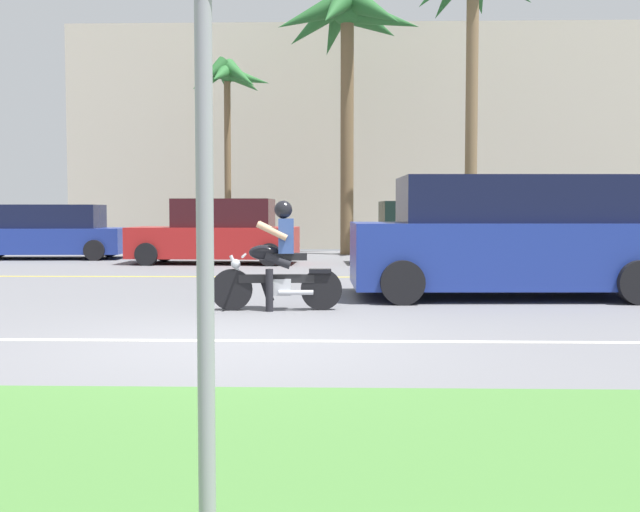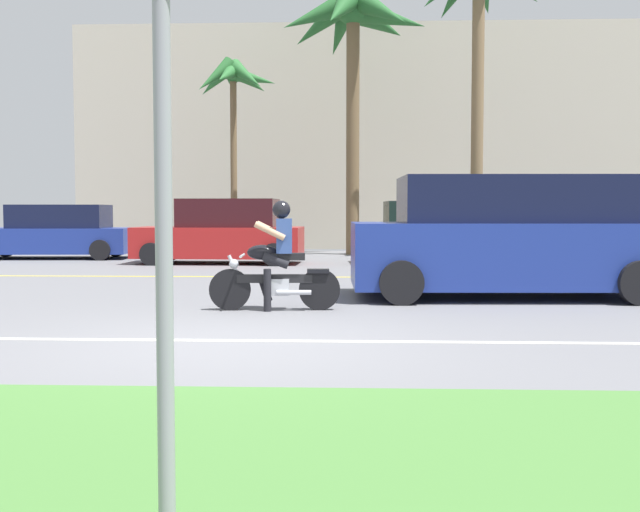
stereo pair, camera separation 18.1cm
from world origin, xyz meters
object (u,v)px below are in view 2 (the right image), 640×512
parked_car_2 (435,235)px  palm_tree_2 (353,26)px  motorcyclist (276,264)px  palm_tree_1 (477,1)px  parked_car_1 (222,234)px  palm_tree_0 (234,85)px  suv_nearby (507,239)px  street_sign (162,126)px  parked_car_3 (603,236)px  parked_car_0 (54,233)px

parked_car_2 → palm_tree_2: 7.72m
motorcyclist → palm_tree_1: bearing=69.3°
parked_car_1 → palm_tree_1: palm_tree_1 is taller
parked_car_1 → palm_tree_0: bearing=94.8°
suv_nearby → palm_tree_2: bearing=101.8°
suv_nearby → parked_car_2: 7.48m
parked_car_2 → street_sign: 17.10m
motorcyclist → palm_tree_0: bearing=101.0°
palm_tree_2 → parked_car_3: bearing=-19.6°
motorcyclist → street_sign: street_sign is taller
motorcyclist → parked_car_2: (3.12, 9.19, 0.11)m
suv_nearby → palm_tree_2: (-2.41, 11.57, 6.02)m
motorcyclist → parked_car_0: bearing=124.0°
suv_nearby → parked_car_0: size_ratio=1.08×
palm_tree_0 → suv_nearby: bearing=-63.2°
parked_car_1 → parked_car_3: size_ratio=1.07×
parked_car_1 → palm_tree_2: 8.16m
suv_nearby → parked_car_3: bearing=64.2°
parked_car_1 → palm_tree_0: size_ratio=0.70×
street_sign → parked_car_2: bearing=80.8°
palm_tree_0 → palm_tree_2: (3.71, -0.54, 1.66)m
parked_car_2 → suv_nearby: bearing=-87.6°
parked_car_3 → palm_tree_1: 7.48m
suv_nearby → parked_car_3: 10.15m
motorcyclist → parked_car_1: size_ratio=0.41×
parked_car_0 → motorcyclist: bearing=-56.0°
palm_tree_2 → suv_nearby: bearing=-78.2°
palm_tree_1 → street_sign: 20.86m
suv_nearby → palm_tree_1: bearing=83.9°
motorcyclist → street_sign: size_ratio=0.66×
palm_tree_0 → street_sign: 22.02m
parked_car_0 → palm_tree_1: (11.90, 1.07, 6.58)m
parked_car_0 → palm_tree_2: bearing=15.8°
parked_car_0 → parked_car_2: (10.49, -1.72, 0.03)m
motorcyclist → parked_car_0: parked_car_0 is taller
palm_tree_0 → palm_tree_2: bearing=-8.3°
parked_car_2 → parked_car_3: bearing=19.5°
parked_car_2 → street_sign: street_sign is taller
motorcyclist → parked_car_0: 13.17m
parked_car_0 → palm_tree_0: bearing=32.0°
parked_car_1 → palm_tree_2: (3.31, 4.19, 6.17)m
street_sign → palm_tree_2: bearing=88.3°
parked_car_0 → palm_tree_0: 7.16m
motorcyclist → palm_tree_1: size_ratio=0.20×
parked_car_0 → palm_tree_2: 10.71m
motorcyclist → palm_tree_2: bearing=85.6°
parked_car_0 → street_sign: bearing=-67.3°
parked_car_2 → palm_tree_2: palm_tree_2 is taller
motorcyclist → palm_tree_1: palm_tree_1 is taller
parked_car_3 → palm_tree_2: 9.57m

